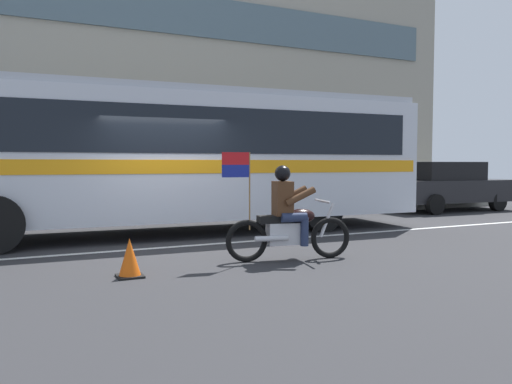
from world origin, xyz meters
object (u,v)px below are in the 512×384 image
traffic_cone (130,259)px  parked_sedan_curbside (446,185)px  fire_hydrant (135,202)px  motorcycle_with_rider (288,220)px  transit_bus (174,151)px

traffic_cone → parked_sedan_curbside: bearing=24.9°
fire_hydrant → traffic_cone: fire_hydrant is taller
parked_sedan_curbside → traffic_cone: parked_sedan_curbside is taller
motorcycle_with_rider → fire_hydrant: size_ratio=2.89×
motorcycle_with_rider → traffic_cone: motorcycle_with_rider is taller
transit_bus → traffic_cone: 4.67m
transit_bus → fire_hydrant: 3.19m
motorcycle_with_rider → traffic_cone: (-2.61, -0.14, -0.41)m
transit_bus → traffic_cone: transit_bus is taller
transit_bus → traffic_cone: bearing=-114.2°
parked_sedan_curbside → fire_hydrant: size_ratio=6.10×
motorcycle_with_rider → parked_sedan_curbside: 10.39m
traffic_cone → transit_bus: bearing=65.8°
parked_sedan_curbside → traffic_cone: size_ratio=8.31×
transit_bus → parked_sedan_curbside: (9.78, 1.39, -1.03)m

